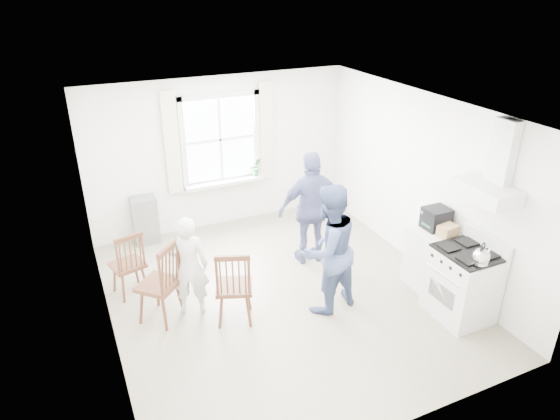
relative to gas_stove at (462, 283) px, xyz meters
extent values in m
cube|color=gray|center=(-1.91, 1.35, -0.49)|extent=(4.62, 5.12, 0.02)
cube|color=silver|center=(-1.91, 3.87, 0.82)|extent=(4.62, 0.04, 2.64)
cube|color=silver|center=(-1.91, -1.17, 0.82)|extent=(4.62, 0.04, 2.64)
cube|color=silver|center=(-4.18, 1.35, 0.82)|extent=(0.04, 5.12, 2.64)
cube|color=silver|center=(0.36, 1.35, 0.82)|extent=(0.04, 5.12, 2.64)
cube|color=white|center=(-1.91, 1.35, 2.13)|extent=(4.62, 5.12, 0.02)
cube|color=white|center=(-1.91, 3.83, 1.07)|extent=(1.20, 0.02, 1.40)
cube|color=silver|center=(-1.91, 3.80, 1.81)|extent=(1.38, 0.09, 0.09)
cube|color=silver|center=(-1.91, 3.80, 0.32)|extent=(1.38, 0.09, 0.09)
cube|color=silver|center=(-2.56, 3.80, 1.07)|extent=(0.09, 0.09, 1.58)
cube|color=silver|center=(-1.27, 3.80, 1.07)|extent=(0.09, 0.09, 1.58)
cube|color=silver|center=(-1.91, 3.73, 0.34)|extent=(1.38, 0.24, 0.06)
cube|color=beige|center=(-2.73, 3.79, 1.12)|extent=(0.24, 0.05, 1.70)
cube|color=beige|center=(-1.09, 3.79, 1.12)|extent=(0.24, 0.05, 1.70)
cube|color=silver|center=(0.11, 0.00, 1.26)|extent=(0.45, 0.76, 0.18)
cube|color=silver|center=(0.26, 0.00, 1.73)|extent=(0.14, 0.30, 0.76)
cube|color=gray|center=(-3.31, 3.68, -0.08)|extent=(0.40, 0.30, 0.80)
cube|color=silver|center=(-0.01, 0.00, -0.02)|extent=(0.65, 0.76, 0.92)
cube|color=black|center=(-0.01, 0.00, 0.45)|extent=(0.61, 0.72, 0.03)
cube|color=silver|center=(0.29, 0.00, 0.54)|extent=(0.06, 0.76, 0.20)
cylinder|color=silver|center=(-0.35, 0.00, 0.22)|extent=(0.02, 0.61, 0.02)
sphere|color=silver|center=(-0.10, -0.29, 0.57)|extent=(0.21, 0.21, 0.21)
cylinder|color=silver|center=(-0.10, -0.29, 0.51)|extent=(0.19, 0.19, 0.04)
torus|color=black|center=(-0.10, -0.29, 0.69)|extent=(0.13, 0.07, 0.13)
cube|color=silver|center=(0.07, 0.70, -0.03)|extent=(0.50, 0.55, 0.90)
cube|color=black|center=(0.12, 0.74, 0.49)|extent=(0.34, 0.30, 0.16)
cube|color=black|center=(0.12, 0.74, 0.64)|extent=(0.34, 0.30, 0.14)
cube|color=#9F7C4D|center=(0.10, 0.48, 0.50)|extent=(0.27, 0.21, 0.16)
cube|color=#472517|center=(-3.81, 2.30, -0.04)|extent=(0.50, 0.49, 0.05)
cube|color=#472517|center=(-3.77, 2.12, 0.23)|extent=(0.40, 0.16, 0.54)
cylinder|color=#472517|center=(-3.81, 2.30, -0.27)|extent=(0.04, 0.04, 0.43)
cube|color=#472517|center=(-2.68, 1.13, 0.00)|extent=(0.57, 0.56, 0.05)
cube|color=#472517|center=(-2.75, 0.95, 0.29)|extent=(0.42, 0.21, 0.58)
cylinder|color=#472517|center=(-2.68, 1.13, -0.25)|extent=(0.04, 0.04, 0.46)
cube|color=#472517|center=(-3.54, 1.54, 0.02)|extent=(0.66, 0.65, 0.06)
cube|color=#472517|center=(-3.40, 1.40, 0.33)|extent=(0.37, 0.37, 0.61)
cylinder|color=#472517|center=(-3.54, 1.54, -0.24)|extent=(0.04, 0.04, 0.49)
imported|color=silver|center=(-3.15, 1.52, 0.21)|extent=(0.65, 0.65, 1.39)
imported|color=#43537D|center=(-1.49, 0.87, 0.40)|extent=(1.02, 1.02, 1.76)
imported|color=navy|center=(-1.11, 2.03, 0.40)|extent=(1.16, 1.16, 1.77)
imported|color=#306D34|center=(-1.32, 3.71, 0.53)|extent=(0.19, 0.19, 0.33)
camera|label=1|loc=(-4.35, -3.89, 3.57)|focal=32.00mm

